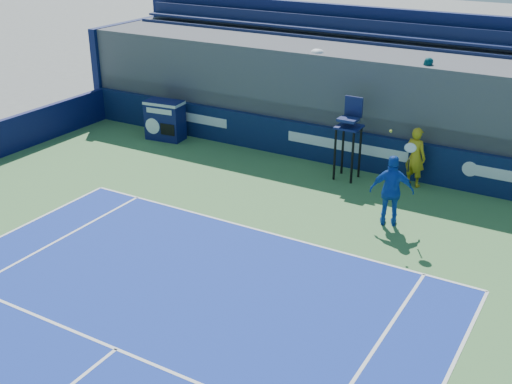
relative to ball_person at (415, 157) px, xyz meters
The scene contains 6 objects.
ball_person is the anchor object (origin of this frame).
back_hoarding 2.35m from the ball_person, 169.91° to the left, with size 20.40×0.21×1.20m.
match_clock 8.84m from the ball_person, behind, with size 1.39×0.86×1.40m.
umpire_chair 2.06m from the ball_person, 166.44° to the right, with size 0.71×0.71×2.48m.
tennis_player 2.83m from the ball_person, 84.32° to the right, with size 1.19×0.80×2.57m.
stadium_seating 3.49m from the ball_person, 132.94° to the left, with size 21.00×4.05×4.40m.
Camera 1 is at (7.11, -0.61, 7.45)m, focal length 45.00 mm.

